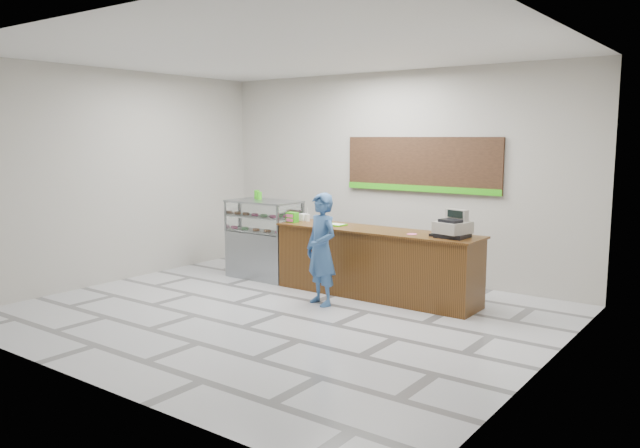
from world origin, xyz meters
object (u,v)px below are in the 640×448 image
Objects in this scene: cash_register at (453,227)px; serving_tray at (335,225)px; display_case at (264,238)px; customer at (321,249)px; sales_counter at (375,263)px.

cash_register is 1.47× the size of serving_tray.
display_case is 2.62× the size of cash_register.
serving_tray is at bearing 131.28° from customer.
serving_tray is (1.47, 0.01, 0.36)m from display_case.
sales_counter is at bearing 4.60° from serving_tray.
display_case reaches higher than serving_tray.
sales_counter is at bearing -165.23° from cash_register.
cash_register is (1.24, -0.01, 0.66)m from sales_counter.
sales_counter is 0.97m from customer.
customer is (1.82, -0.84, 0.13)m from display_case.
sales_counter is at bearing 0.00° from display_case.
serving_tray is at bearing -165.43° from cash_register.
cash_register reaches higher than serving_tray.
serving_tray is at bearing 0.39° from display_case.
cash_register is at bearing -0.23° from sales_counter.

